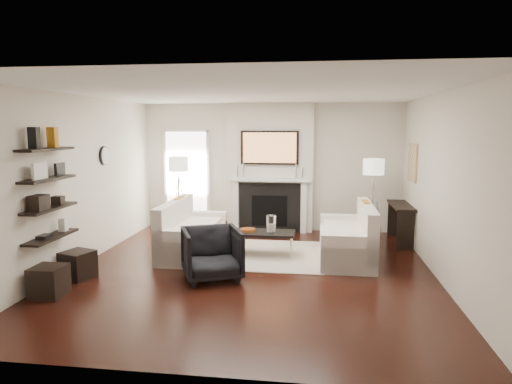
# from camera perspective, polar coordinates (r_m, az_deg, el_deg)

# --- Properties ---
(room_envelope) EXTENTS (6.00, 6.00, 6.00)m
(room_envelope) POSITION_cam_1_polar(r_m,az_deg,el_deg) (6.80, -0.67, 0.97)
(room_envelope) COLOR black
(room_envelope) RESTS_ON ground
(chimney_breast) EXTENTS (1.80, 0.25, 2.70)m
(chimney_breast) POSITION_cam_1_polar(r_m,az_deg,el_deg) (9.64, 1.80, 3.05)
(chimney_breast) COLOR silver
(chimney_breast) RESTS_ON floor
(fireplace_surround) EXTENTS (1.30, 0.02, 1.04)m
(fireplace_surround) POSITION_cam_1_polar(r_m,az_deg,el_deg) (9.62, 1.70, -1.95)
(fireplace_surround) COLOR black
(fireplace_surround) RESTS_ON floor
(firebox) EXTENTS (0.75, 0.02, 0.65)m
(firebox) POSITION_cam_1_polar(r_m,az_deg,el_deg) (9.62, 1.69, -2.37)
(firebox) COLOR black
(firebox) RESTS_ON floor
(mantel_pilaster_l) EXTENTS (0.12, 0.08, 1.10)m
(mantel_pilaster_l) POSITION_cam_1_polar(r_m,az_deg,el_deg) (9.68, -2.56, -1.71)
(mantel_pilaster_l) COLOR white
(mantel_pilaster_l) RESTS_ON floor
(mantel_pilaster_r) EXTENTS (0.12, 0.08, 1.10)m
(mantel_pilaster_r) POSITION_cam_1_polar(r_m,az_deg,el_deg) (9.54, 5.99, -1.89)
(mantel_pilaster_r) COLOR white
(mantel_pilaster_r) RESTS_ON floor
(mantel_shelf) EXTENTS (1.70, 0.18, 0.07)m
(mantel_shelf) POSITION_cam_1_polar(r_m,az_deg,el_deg) (9.48, 1.68, 1.57)
(mantel_shelf) COLOR white
(mantel_shelf) RESTS_ON chimney_breast
(tv_body) EXTENTS (1.20, 0.06, 0.70)m
(tv_body) POSITION_cam_1_polar(r_m,az_deg,el_deg) (9.45, 1.71, 5.56)
(tv_body) COLOR black
(tv_body) RESTS_ON chimney_breast
(tv_screen) EXTENTS (1.10, 0.00, 0.62)m
(tv_screen) POSITION_cam_1_polar(r_m,az_deg,el_deg) (9.42, 1.69, 5.56)
(tv_screen) COLOR #BF723F
(tv_screen) RESTS_ON tv_body
(candlestick_l_tall) EXTENTS (0.04, 0.04, 0.30)m
(candlestick_l_tall) POSITION_cam_1_polar(r_m,az_deg,el_deg) (9.54, -1.60, 2.73)
(candlestick_l_tall) COLOR silver
(candlestick_l_tall) RESTS_ON mantel_shelf
(candlestick_l_short) EXTENTS (0.04, 0.04, 0.24)m
(candlestick_l_short) POSITION_cam_1_polar(r_m,az_deg,el_deg) (9.57, -2.36, 2.56)
(candlestick_l_short) COLOR silver
(candlestick_l_short) RESTS_ON mantel_shelf
(candlestick_r_tall) EXTENTS (0.04, 0.04, 0.30)m
(candlestick_r_tall) POSITION_cam_1_polar(r_m,az_deg,el_deg) (9.43, 5.02, 2.64)
(candlestick_r_tall) COLOR silver
(candlestick_r_tall) RESTS_ON mantel_shelf
(candlestick_r_short) EXTENTS (0.04, 0.04, 0.24)m
(candlestick_r_short) POSITION_cam_1_polar(r_m,az_deg,el_deg) (9.43, 5.81, 2.44)
(candlestick_r_short) COLOR silver
(candlestick_r_short) RESTS_ON mantel_shelf
(hallway_panel) EXTENTS (0.90, 0.02, 2.10)m
(hallway_panel) POSITION_cam_1_polar(r_m,az_deg,el_deg) (10.13, -8.61, 1.50)
(hallway_panel) COLOR white
(hallway_panel) RESTS_ON floor
(door_trim_l) EXTENTS (0.06, 0.06, 2.16)m
(door_trim_l) POSITION_cam_1_polar(r_m,az_deg,el_deg) (10.26, -11.22, 1.52)
(door_trim_l) COLOR white
(door_trim_l) RESTS_ON floor
(door_trim_r) EXTENTS (0.06, 0.06, 2.16)m
(door_trim_r) POSITION_cam_1_polar(r_m,az_deg,el_deg) (9.99, -6.00, 1.45)
(door_trim_r) COLOR white
(door_trim_r) RESTS_ON floor
(door_trim_top) EXTENTS (1.02, 0.06, 0.06)m
(door_trim_top) POSITION_cam_1_polar(r_m,az_deg,el_deg) (10.05, -8.78, 7.62)
(door_trim_top) COLOR white
(door_trim_top) RESTS_ON wall_back
(rug) EXTENTS (2.60, 2.00, 0.01)m
(rug) POSITION_cam_1_polar(r_m,az_deg,el_deg) (8.03, -0.97, -7.73)
(rug) COLOR #B4A694
(rug) RESTS_ON floor
(loveseat_left_base) EXTENTS (0.85, 1.80, 0.42)m
(loveseat_left_base) POSITION_cam_1_polar(r_m,az_deg,el_deg) (8.09, -7.83, -6.19)
(loveseat_left_base) COLOR silver
(loveseat_left_base) RESTS_ON floor
(loveseat_left_back) EXTENTS (0.18, 1.80, 0.80)m
(loveseat_left_back) POSITION_cam_1_polar(r_m,az_deg,el_deg) (8.11, -10.16, -3.91)
(loveseat_left_back) COLOR silver
(loveseat_left_back) RESTS_ON floor
(loveseat_left_arm_n) EXTENTS (0.85, 0.18, 0.60)m
(loveseat_left_arm_n) POSITION_cam_1_polar(r_m,az_deg,el_deg) (7.31, -9.54, -7.03)
(loveseat_left_arm_n) COLOR silver
(loveseat_left_arm_n) RESTS_ON floor
(loveseat_left_arm_s) EXTENTS (0.85, 0.18, 0.60)m
(loveseat_left_arm_s) POSITION_cam_1_polar(r_m,az_deg,el_deg) (8.83, -6.44, -4.36)
(loveseat_left_arm_s) COLOR silver
(loveseat_left_arm_s) RESTS_ON floor
(loveseat_left_cushion) EXTENTS (0.63, 1.44, 0.10)m
(loveseat_left_cushion) POSITION_cam_1_polar(r_m,az_deg,el_deg) (8.02, -7.52, -4.40)
(loveseat_left_cushion) COLOR silver
(loveseat_left_cushion) RESTS_ON loveseat_left_base
(pillow_left_orange) EXTENTS (0.10, 0.42, 0.42)m
(pillow_left_orange) POSITION_cam_1_polar(r_m,az_deg,el_deg) (8.35, -9.57, -2.12)
(pillow_left_orange) COLOR #B67216
(pillow_left_orange) RESTS_ON loveseat_left_cushion
(pillow_left_charcoal) EXTENTS (0.10, 0.40, 0.40)m
(pillow_left_charcoal) POSITION_cam_1_polar(r_m,az_deg,el_deg) (7.79, -10.87, -2.96)
(pillow_left_charcoal) COLOR black
(pillow_left_charcoal) RESTS_ON loveseat_left_cushion
(loveseat_right_base) EXTENTS (0.85, 1.80, 0.42)m
(loveseat_right_base) POSITION_cam_1_polar(r_m,az_deg,el_deg) (7.84, 11.16, -6.72)
(loveseat_right_base) COLOR silver
(loveseat_right_base) RESTS_ON floor
(loveseat_right_back) EXTENTS (0.18, 1.80, 0.80)m
(loveseat_right_back) POSITION_cam_1_polar(r_m,az_deg,el_deg) (7.80, 13.69, -4.49)
(loveseat_right_back) COLOR silver
(loveseat_right_back) RESTS_ON floor
(loveseat_right_arm_n) EXTENTS (0.85, 0.18, 0.60)m
(loveseat_right_arm_n) POSITION_cam_1_polar(r_m,az_deg,el_deg) (7.04, 11.57, -7.68)
(loveseat_right_arm_n) COLOR silver
(loveseat_right_arm_n) RESTS_ON floor
(loveseat_right_arm_s) EXTENTS (0.85, 0.18, 0.60)m
(loveseat_right_arm_s) POSITION_cam_1_polar(r_m,az_deg,el_deg) (8.61, 10.85, -4.77)
(loveseat_right_arm_s) COLOR silver
(loveseat_right_arm_s) RESTS_ON floor
(loveseat_right_cushion) EXTENTS (0.63, 1.44, 0.10)m
(loveseat_right_cushion) POSITION_cam_1_polar(r_m,az_deg,el_deg) (7.78, 10.84, -4.86)
(loveseat_right_cushion) COLOR silver
(loveseat_right_cushion) RESTS_ON loveseat_right_base
(pillow_right_orange) EXTENTS (0.10, 0.42, 0.42)m
(pillow_right_orange) POSITION_cam_1_polar(r_m,az_deg,el_deg) (8.05, 13.51, -2.62)
(pillow_right_orange) COLOR #B67216
(pillow_right_orange) RESTS_ON loveseat_right_cushion
(pillow_right_charcoal) EXTENTS (0.10, 0.40, 0.40)m
(pillow_right_charcoal) POSITION_cam_1_polar(r_m,az_deg,el_deg) (7.47, 13.97, -3.54)
(pillow_right_charcoal) COLOR black
(pillow_right_charcoal) RESTS_ON loveseat_right_cushion
(coffee_table) EXTENTS (1.10, 0.55, 0.04)m
(coffee_table) POSITION_cam_1_polar(r_m,az_deg,el_deg) (7.85, 0.81, -5.13)
(coffee_table) COLOR black
(coffee_table) RESTS_ON floor
(coffee_leg_nw) EXTENTS (0.02, 0.02, 0.38)m
(coffee_leg_nw) POSITION_cam_1_polar(r_m,az_deg,el_deg) (7.76, -3.08, -6.88)
(coffee_leg_nw) COLOR silver
(coffee_leg_nw) RESTS_ON floor
(coffee_leg_ne) EXTENTS (0.02, 0.02, 0.38)m
(coffee_leg_ne) POSITION_cam_1_polar(r_m,az_deg,el_deg) (7.65, 4.36, -7.13)
(coffee_leg_ne) COLOR silver
(coffee_leg_ne) RESTS_ON floor
(coffee_leg_sw) EXTENTS (0.02, 0.02, 0.38)m
(coffee_leg_sw) POSITION_cam_1_polar(r_m,az_deg,el_deg) (8.18, -2.51, -6.10)
(coffee_leg_sw) COLOR silver
(coffee_leg_sw) RESTS_ON floor
(coffee_leg_se) EXTENTS (0.02, 0.02, 0.38)m
(coffee_leg_se) POSITION_cam_1_polar(r_m,az_deg,el_deg) (8.07, 4.54, -6.32)
(coffee_leg_se) COLOR silver
(coffee_leg_se) RESTS_ON floor
(hurricane_glass) EXTENTS (0.17, 0.17, 0.30)m
(hurricane_glass) POSITION_cam_1_polar(r_m,az_deg,el_deg) (7.80, 1.91, -4.01)
(hurricane_glass) COLOR white
(hurricane_glass) RESTS_ON coffee_table
(hurricane_candle) EXTENTS (0.09, 0.09, 0.14)m
(hurricane_candle) POSITION_cam_1_polar(r_m,az_deg,el_deg) (7.81, 1.91, -4.48)
(hurricane_candle) COLOR white
(hurricane_candle) RESTS_ON coffee_table
(copper_bowl) EXTENTS (0.26, 0.26, 0.04)m
(copper_bowl) POSITION_cam_1_polar(r_m,az_deg,el_deg) (7.87, -1.00, -4.75)
(copper_bowl) COLOR #BB5A1F
(copper_bowl) RESTS_ON coffee_table
(armchair) EXTENTS (1.03, 1.01, 0.82)m
(armchair) POSITION_cam_1_polar(r_m,az_deg,el_deg) (6.70, -5.54, -7.36)
(armchair) COLOR black
(armchair) RESTS_ON floor
(lamp_left_post) EXTENTS (0.02, 0.02, 1.20)m
(lamp_left_post) POSITION_cam_1_polar(r_m,az_deg,el_deg) (9.62, -9.56, -1.57)
(lamp_left_post) COLOR silver
(lamp_left_post) RESTS_ON floor
(lamp_left_shade) EXTENTS (0.40, 0.40, 0.30)m
(lamp_left_shade) POSITION_cam_1_polar(r_m,az_deg,el_deg) (9.52, -9.68, 3.48)
(lamp_left_shade) COLOR white
(lamp_left_shade) RESTS_ON lamp_left_post
(lamp_left_leg_a) EXTENTS (0.25, 0.02, 1.23)m
(lamp_left_leg_a) POSITION_cam_1_polar(r_m,az_deg,el_deg) (9.59, -8.93, -1.59)
(lamp_left_leg_a) COLOR silver
(lamp_left_leg_a) RESTS_ON floor
(lamp_left_leg_b) EXTENTS (0.14, 0.22, 1.23)m
(lamp_left_leg_b) POSITION_cam_1_polar(r_m,az_deg,el_deg) (9.73, -9.70, -1.47)
(lamp_left_leg_b) COLOR silver
(lamp_left_leg_b) RESTS_ON floor
(lamp_left_leg_c) EXTENTS (0.14, 0.22, 1.23)m
(lamp_left_leg_c) POSITION_cam_1_polar(r_m,az_deg,el_deg) (9.55, -10.04, -1.66)
(lamp_left_leg_c) COLOR silver
(lamp_left_leg_c) RESTS_ON floor
(lamp_right_post) EXTENTS (0.02, 0.02, 1.20)m
(lamp_right_post) POSITION_cam_1_polar(r_m,az_deg,el_deg) (9.10, 14.30, -2.26)
(lamp_right_post) COLOR silver
(lamp_right_post) RESTS_ON floor
(lamp_right_shade) EXTENTS (0.40, 0.40, 0.30)m
(lamp_right_shade) POSITION_cam_1_polar(r_m,az_deg,el_deg) (8.99, 14.49, 3.08)
(lamp_right_shade) COLOR white
(lamp_right_shade) RESTS_ON lamp_right_post
(lamp_right_leg_a) EXTENTS (0.25, 0.02, 1.23)m
(lamp_right_leg_a) POSITION_cam_1_polar(r_m,az_deg,el_deg) (9.12, 14.99, -2.27)
(lamp_right_leg_a) COLOR silver
(lamp_right_leg_a) RESTS_ON floor
(lamp_right_leg_b) EXTENTS (0.14, 0.22, 1.23)m
(lamp_right_leg_b) POSITION_cam_1_polar(r_m,az_deg,el_deg) (9.19, 13.90, -2.15)
(lamp_right_leg_b) COLOR silver
(lamp_right_leg_b) RESTS_ON floor
(lamp_right_leg_c) EXTENTS (0.14, 0.22, 1.23)m
(lamp_right_leg_c) POSITION_cam_1_polar(r_m,az_deg,el_deg) (9.00, 14.03, -2.36)
(lamp_right_leg_c) COLOR silver
(lamp_right_leg_c) RESTS_ON floor
(console_top) EXTENTS (0.35, 1.20, 0.04)m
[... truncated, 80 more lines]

